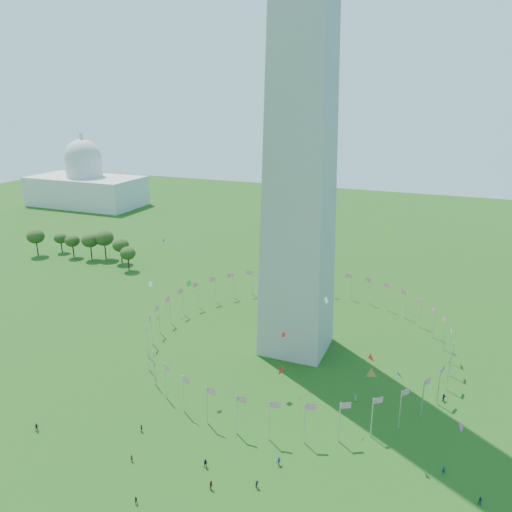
# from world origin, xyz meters

# --- Properties ---
(ground) EXTENTS (600.00, 600.00, 0.00)m
(ground) POSITION_xyz_m (0.00, 0.00, 0.00)
(ground) COLOR #18410F
(ground) RESTS_ON ground
(washington_monument) EXTENTS (16.80, 16.80, 169.00)m
(washington_monument) POSITION_xyz_m (0.00, 50.00, 84.50)
(washington_monument) COLOR #A6A093
(washington_monument) RESTS_ON ground
(flag_ring) EXTENTS (80.24, 80.24, 9.00)m
(flag_ring) POSITION_xyz_m (-0.00, 50.00, 4.50)
(flag_ring) COLOR silver
(flag_ring) RESTS_ON ground
(capitol_building) EXTENTS (70.00, 35.00, 46.00)m
(capitol_building) POSITION_xyz_m (-180.00, 180.00, 23.00)
(capitol_building) COLOR beige
(capitol_building) RESTS_ON ground
(crowd) EXTENTS (85.48, 75.02, 1.93)m
(crowd) POSITION_xyz_m (8.43, 0.41, 0.86)
(crowd) COLOR #311B52
(crowd) RESTS_ON ground
(kites_aloft) EXTENTS (105.67, 82.13, 31.35)m
(kites_aloft) POSITION_xyz_m (18.52, 21.78, 17.07)
(kites_aloft) COLOR blue
(kites_aloft) RESTS_ON ground
(tree_line_west) EXTENTS (55.16, 15.80, 12.39)m
(tree_line_west) POSITION_xyz_m (-105.52, 91.05, 5.46)
(tree_line_west) COLOR #35541C
(tree_line_west) RESTS_ON ground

